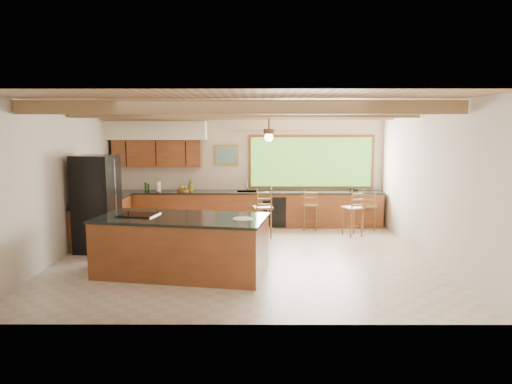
{
  "coord_description": "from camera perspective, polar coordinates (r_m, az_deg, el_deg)",
  "views": [
    {
      "loc": [
        0.26,
        -8.88,
        2.5
      ],
      "look_at": [
        0.24,
        0.8,
        1.19
      ],
      "focal_mm": 32.0,
      "sensor_mm": 36.0,
      "label": 1
    }
  ],
  "objects": [
    {
      "name": "island",
      "position": [
        8.13,
        -9.21,
        -6.57
      ],
      "size": [
        3.1,
        1.85,
        1.03
      ],
      "rotation": [
        0.0,
        0.0,
        -0.17
      ],
      "color": "brown",
      "rests_on": "ground"
    },
    {
      "name": "bar_stool_d",
      "position": [
        11.78,
        14.05,
        -1.85
      ],
      "size": [
        0.44,
        0.44,
        0.99
      ],
      "rotation": [
        0.0,
        0.0,
        -0.28
      ],
      "color": "brown",
      "rests_on": "ground"
    },
    {
      "name": "refrigerator",
      "position": [
        9.96,
        -19.27,
        -1.39
      ],
      "size": [
        0.85,
        0.83,
        2.0
      ],
      "rotation": [
        0.0,
        0.0,
        -0.1
      ],
      "color": "black",
      "rests_on": "ground"
    },
    {
      "name": "bar_stool_b",
      "position": [
        10.57,
        0.81,
        -2.07
      ],
      "size": [
        0.5,
        0.5,
        1.19
      ],
      "rotation": [
        0.0,
        0.0,
        0.2
      ],
      "color": "brown",
      "rests_on": "ground"
    },
    {
      "name": "bar_stool_c",
      "position": [
        10.98,
        12.07,
        -2.06
      ],
      "size": [
        0.54,
        0.54,
        1.13
      ],
      "rotation": [
        0.0,
        0.0,
        0.42
      ],
      "color": "brown",
      "rests_on": "ground"
    },
    {
      "name": "counter_run",
      "position": [
        11.63,
        -5.2,
        -2.4
      ],
      "size": [
        7.12,
        3.1,
        1.26
      ],
      "color": "brown",
      "rests_on": "ground"
    },
    {
      "name": "bar_stool_a",
      "position": [
        11.51,
        6.83,
        -1.73
      ],
      "size": [
        0.42,
        0.42,
        1.05
      ],
      "rotation": [
        0.0,
        0.0,
        -0.12
      ],
      "color": "brown",
      "rests_on": "ground"
    },
    {
      "name": "ground",
      "position": [
        9.23,
        -1.5,
        -8.01
      ],
      "size": [
        7.2,
        7.2,
        0.0
      ],
      "primitive_type": "plane",
      "color": "#BEB19D",
      "rests_on": "ground"
    },
    {
      "name": "room_shell",
      "position": [
        9.54,
        -2.45,
        5.99
      ],
      "size": [
        7.27,
        6.54,
        3.02
      ],
      "color": "beige",
      "rests_on": "ground"
    }
  ]
}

